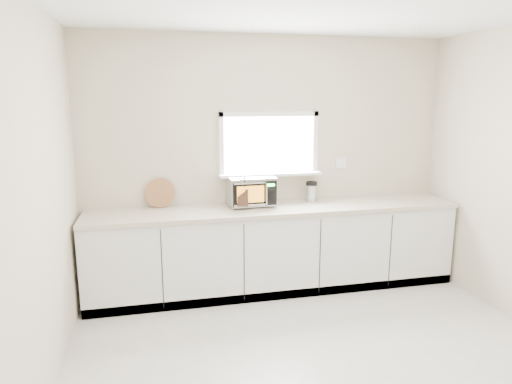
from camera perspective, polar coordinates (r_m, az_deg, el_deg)
name	(u,v)px	position (r m, az deg, el deg)	size (l,w,h in m)	color
ground	(335,380)	(3.70, 9.81, -22.19)	(4.00, 4.00, 0.00)	beige
back_wall	(269,161)	(5.01, 1.59, 3.87)	(4.00, 0.17, 2.70)	beige
cabinets	(275,250)	(4.95, 2.38, -7.25)	(3.92, 0.60, 0.88)	silver
countertop	(276,209)	(4.81, 2.46, -2.10)	(3.92, 0.64, 0.04)	#BEB19D
microwave	(251,190)	(4.85, -0.66, 0.24)	(0.50, 0.41, 0.31)	black
knife_block	(242,195)	(4.72, -1.71, -0.33)	(0.14, 0.25, 0.34)	#422917
cutting_board	(160,193)	(4.85, -11.91, -0.12)	(0.31, 0.31, 0.02)	#9D6D3C
coffee_grinder	(311,191)	(5.09, 6.94, 0.09)	(0.13, 0.13, 0.22)	#AAACB1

